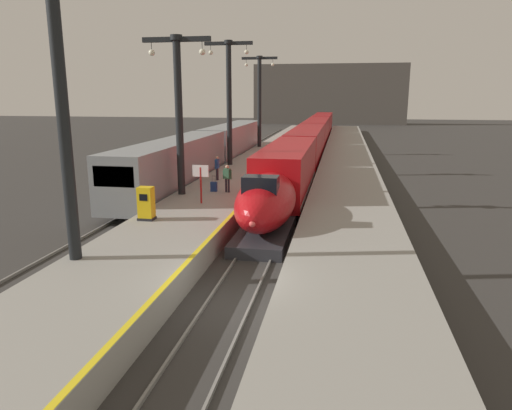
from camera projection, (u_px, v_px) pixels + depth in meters
ground_plane at (228, 306)px, 15.82m from camera, size 260.00×260.00×0.00m
platform_left at (250, 172)px, 40.12m from camera, size 4.80×110.00×1.05m
platform_right at (347, 175)px, 38.71m from camera, size 4.80×110.00×1.05m
platform_left_safety_stripe at (277, 166)px, 39.60m from camera, size 0.20×107.80×0.01m
rail_main_left at (292, 173)px, 42.28m from camera, size 0.08×110.00×0.12m
rail_main_right at (309, 174)px, 42.02m from camera, size 0.08×110.00×0.12m
rail_secondary_left at (205, 171)px, 43.70m from camera, size 0.08×110.00×0.12m
rail_secondary_right at (221, 171)px, 43.43m from camera, size 0.08×110.00×0.12m
highspeed_train_main at (312, 138)px, 55.10m from camera, size 2.92×75.97×3.60m
regional_train_adjacent at (209, 150)px, 42.09m from camera, size 2.85×36.60×3.80m
station_column_near at (61, 90)px, 15.97m from camera, size 4.00×0.68×10.09m
station_column_mid at (179, 101)px, 27.39m from camera, size 4.00×0.68×9.14m
station_column_far at (229, 92)px, 39.31m from camera, size 4.00×0.68×10.18m
station_column_distant at (259, 93)px, 53.41m from camera, size 4.00×0.68×10.07m
passenger_near_edge at (227, 176)px, 28.92m from camera, size 0.57×0.27×1.69m
passenger_mid_platform at (217, 166)px, 33.04m from camera, size 0.25×0.57×1.69m
rolling_suitcase at (214, 187)px, 29.31m from camera, size 0.40×0.22×0.98m
ticket_machine_yellow at (146, 205)px, 22.56m from camera, size 0.76×0.62×1.60m
departure_info_board at (201, 176)px, 25.86m from camera, size 0.90×0.10×2.12m
terminus_back_wall at (329, 94)px, 111.96m from camera, size 36.00×2.00×14.00m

